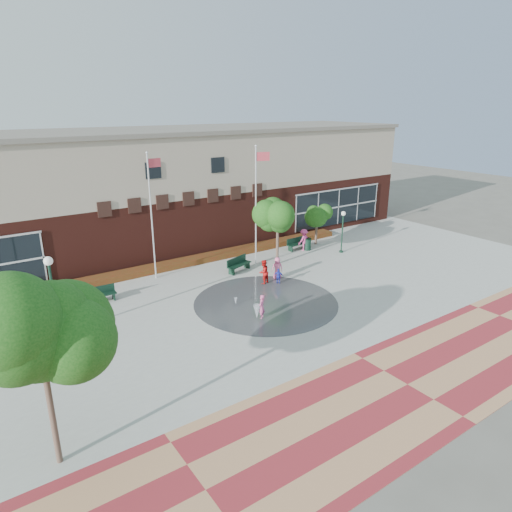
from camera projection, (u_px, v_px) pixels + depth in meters
ground at (299, 322)px, 24.31m from camera, size 120.00×120.00×0.00m
plaza_concrete at (256, 297)px, 27.43m from camera, size 46.00×18.00×0.01m
paver_band at (408, 385)px, 18.87m from camera, size 46.00×6.00×0.01m
splash_pad at (266, 302)px, 26.65m from camera, size 8.40×8.40×0.01m
library_building at (160, 188)px, 36.44m from camera, size 44.40×10.40×9.20m
flower_bed at (197, 263)px, 33.34m from camera, size 26.00×1.20×0.40m
flagpole_left at (152, 210)px, 28.96m from camera, size 0.97×0.16×8.28m
flagpole_right at (257, 200)px, 31.38m from camera, size 0.99×0.42×8.45m
lamp_left at (52, 287)px, 22.15m from camera, size 0.44×0.44×4.15m
lamp_right at (343, 227)px, 34.93m from camera, size 0.35×0.35×3.29m
bench_left at (100, 298)px, 26.55m from camera, size 1.92×0.61×0.95m
bench_mid at (239, 267)px, 31.46m from camera, size 2.09×1.16×1.01m
bench_right at (298, 246)px, 36.18m from camera, size 1.93×0.61×0.96m
trash_can at (307, 244)px, 36.01m from camera, size 0.59×0.59×0.97m
tree_big_left at (36, 322)px, 13.21m from camera, size 4.42×4.42×7.07m
tree_mid at (278, 218)px, 31.93m from camera, size 2.82×2.82×4.75m
tree_small_right at (317, 213)px, 36.83m from camera, size 2.13×2.13×3.64m
water_jet_a at (257, 319)px, 24.61m from camera, size 0.41×0.41×0.79m
water_jet_b at (236, 305)px, 26.33m from camera, size 0.19×0.19×0.42m
child_splash at (262, 307)px, 24.49m from camera, size 0.59×0.57×1.36m
adult_red at (264, 272)px, 29.17m from camera, size 0.93×0.81×1.61m
adult_pink at (277, 268)px, 30.05m from camera, size 0.85×0.72×1.49m
child_blue at (279, 276)px, 29.25m from camera, size 0.61×0.61×1.04m
person_bench at (304, 240)px, 35.87m from camera, size 1.20×0.81×1.72m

